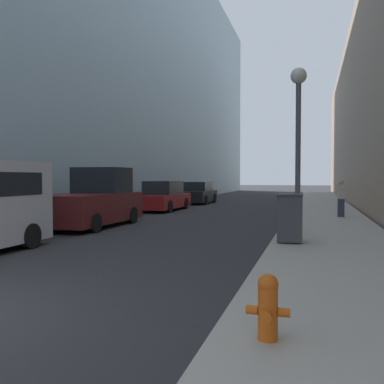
% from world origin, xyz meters
% --- Properties ---
extents(sidewalk_right, '(3.20, 60.00, 0.15)m').
position_xyz_m(sidewalk_right, '(5.61, 18.00, 0.08)').
color(sidewalk_right, '#ADA89E').
rests_on(sidewalk_right, ground).
extents(building_left_glass, '(12.00, 60.00, 20.82)m').
position_xyz_m(building_left_glass, '(-10.89, 26.00, 10.41)').
color(building_left_glass, '#99B7C6').
rests_on(building_left_glass, ground).
extents(fire_hydrant, '(0.44, 0.33, 0.67)m').
position_xyz_m(fire_hydrant, '(4.61, 0.51, 0.50)').
color(fire_hydrant, '#D15614').
rests_on(fire_hydrant, sidewalk_right).
extents(trash_bin, '(0.62, 0.71, 1.23)m').
position_xyz_m(trash_bin, '(4.49, 7.27, 0.78)').
color(trash_bin, '#3D3D42').
rests_on(trash_bin, sidewalk_right).
extents(lamppost, '(0.50, 0.50, 5.07)m').
position_xyz_m(lamppost, '(4.58, 10.01, 3.44)').
color(lamppost, '#4C4C51').
rests_on(lamppost, sidewalk_right).
extents(pickup_truck, '(2.12, 4.84, 2.18)m').
position_xyz_m(pickup_truck, '(-2.74, 10.32, 0.89)').
color(pickup_truck, '#561919').
rests_on(pickup_truck, ground).
extents(parked_sedan_near, '(1.84, 4.72, 1.61)m').
position_xyz_m(parked_sedan_near, '(-2.83, 18.20, 0.73)').
color(parked_sedan_near, maroon).
rests_on(parked_sedan_near, ground).
extents(parked_sedan_far, '(1.90, 4.35, 1.51)m').
position_xyz_m(parked_sedan_far, '(-2.65, 24.78, 0.69)').
color(parked_sedan_far, black).
rests_on(parked_sedan_far, ground).
extents(pedestrian_on_sidewalk, '(0.31, 0.20, 1.55)m').
position_xyz_m(pedestrian_on_sidewalk, '(6.18, 15.10, 0.93)').
color(pedestrian_on_sidewalk, '#2D3347').
rests_on(pedestrian_on_sidewalk, sidewalk_right).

